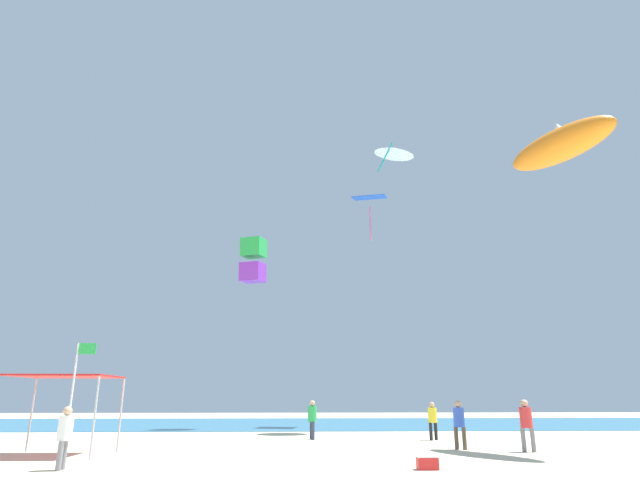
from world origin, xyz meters
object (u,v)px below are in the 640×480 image
Objects in this scene: kite_delta_white at (394,151)px; cooler_box at (427,463)px; person_near_tent at (526,421)px; person_far_shore at (459,421)px; canopy_tent at (66,380)px; kite_diamond_blue at (370,200)px; person_central at (312,416)px; person_leftmost at (433,418)px; banner_flag at (75,389)px; kite_box_green at (253,260)px; kite_inflatable_orange at (561,145)px; person_rightmost at (65,432)px.

cooler_box is at bearing -145.04° from kite_delta_white.
person_far_shore is at bearing -3.69° from person_near_tent.
kite_diamond_blue reaches higher than canopy_tent.
canopy_tent is 1.87× the size of person_central.
kite_diamond_blue is (1.84, 22.23, 16.36)m from cooler_box.
person_leftmost is (14.54, 6.18, -1.50)m from canopy_tent.
kite_delta_white reaches higher than kite_diamond_blue.
banner_flag is (1.11, -1.88, -0.33)m from canopy_tent.
person_near_tent is 21.47m from kite_box_green.
banner_flag reaches higher than person_near_tent.
kite_inflatable_orange is at bearing -112.12° from kite_delta_white.
kite_delta_white is (5.64, 5.61, 16.76)m from person_central.
kite_inflatable_orange is 1.39× the size of kite_delta_white.
kite_inflatable_orange is (18.43, 2.61, 10.31)m from banner_flag.
kite_box_green reaches higher than canopy_tent.
banner_flag is 21.27m from kite_inflatable_orange.
person_far_shore reaches higher than person_leftmost.
person_central is at bearing 47.79° from banner_flag.
kite_inflatable_orange is (17.77, 4.55, 11.50)m from person_rightmost.
person_rightmost is 0.53× the size of kite_box_green.
person_near_tent is 23.61m from kite_diamond_blue.
cooler_box is at bearing -52.07° from kite_box_green.
person_near_tent is 6.76m from cooler_box.
person_rightmost is 0.31× the size of kite_inflatable_orange.
banner_flag is at bearing -83.45° from kite_box_green.
kite_box_green reaches higher than person_rightmost.
canopy_tent is 1.07× the size of kite_box_green.
person_near_tent is 0.59× the size of kite_box_green.
kite_diamond_blue is at bearing 149.39° from person_rightmost.
banner_flag reaches higher than person_far_shore.
kite_delta_white is (0.13, 10.76, 16.76)m from person_far_shore.
person_near_tent is at bearing 43.78° from cooler_box.
person_central is at bearing 179.45° from kite_delta_white.
kite_delta_white reaches higher than kite_inflatable_orange.
kite_inflatable_orange is at bearing 8.06° from banner_flag.
kite_inflatable_orange is at bearing 102.12° from person_rightmost.
person_far_shore is at bearing 61.71° from person_leftmost.
kite_inflatable_orange is 13.71m from kite_delta_white.
person_near_tent reaches higher than cooler_box.
person_near_tent is 15.71m from banner_flag.
kite_delta_white is 5.99m from kite_diamond_blue.
person_rightmost is at bearing 11.33° from person_leftmost.
banner_flag is 0.68× the size of kite_inflatable_orange.
cooler_box is 27.66m from kite_diamond_blue.
banner_flag is (-0.66, 1.94, 1.19)m from person_rightmost.
kite_box_green is (5.05, 15.66, 8.48)m from canopy_tent.
person_far_shore reaches higher than person_rightmost.
kite_delta_white is at bearing -116.80° from person_leftmost.
canopy_tent is 24.45m from kite_delta_white.
banner_flag is at bearing 53.23° from person_far_shore.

